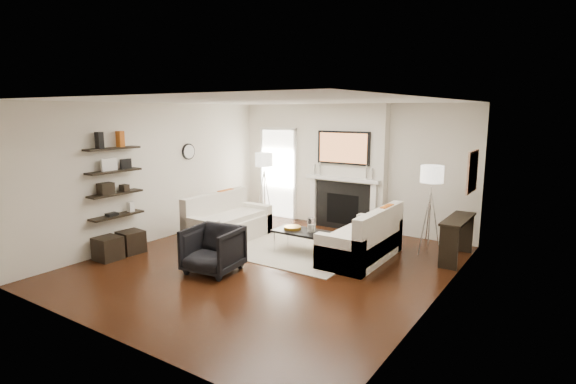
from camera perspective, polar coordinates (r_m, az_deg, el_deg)
The scene contains 71 objects.
room_envelope at distance 7.32m, azimuth -2.60°, elevation 0.84°, with size 6.00×6.00×6.00m.
chimney_breast at distance 9.77m, azimuth 7.42°, elevation 3.14°, with size 1.80×0.25×2.70m, color silver.
fireplace_surround at distance 9.78m, azimuth 6.95°, elevation -1.77°, with size 1.30×0.02×1.04m, color black.
firebox at distance 9.80m, azimuth 6.93°, elevation -2.18°, with size 0.75×0.02×0.65m, color black.
mantel_pilaster_l at distance 10.09m, azimuth 3.23°, elevation -1.17°, with size 0.12×0.08×1.10m, color white.
mantel_pilaster_r at distance 9.46m, azimuth 10.78°, elevation -2.11°, with size 0.12×0.08×1.10m, color white.
mantel_shelf at distance 9.63m, azimuth 6.90°, elevation 1.67°, with size 1.70×0.18×0.07m, color white.
tv_body at distance 9.58m, azimuth 7.05°, elevation 5.59°, with size 1.20×0.06×0.70m, color black.
tv_screen at distance 9.55m, azimuth 6.96°, elevation 5.58°, with size 1.10×0.01×0.62m, color #BF723F.
candlestick_l_tall at distance 9.87m, azimuth 4.09°, elevation 3.01°, with size 0.04×0.04×0.30m, color silver.
candlestick_l_short at distance 9.94m, azimuth 3.44°, elevation 2.89°, with size 0.04×0.04×0.24m, color silver.
candlestick_r_tall at distance 9.39m, azimuth 9.95°, elevation 2.50°, with size 0.04×0.04×0.30m, color silver.
candlestick_r_short at distance 9.34m, azimuth 10.67°, elevation 2.26°, with size 0.04×0.04×0.24m, color silver.
hallway_panel at distance 10.83m, azimuth -1.19°, elevation 2.31°, with size 0.90×0.02×2.10m, color white.
door_trim_l at distance 11.09m, azimuth -3.28°, elevation 2.49°, with size 0.06×0.06×2.16m, color white.
door_trim_r at distance 10.55m, azimuth 0.90°, elevation 2.10°, with size 0.06×0.06×2.16m, color white.
door_trim_top at distance 10.72m, azimuth -1.27°, elevation 8.03°, with size 1.02×0.06×0.06m, color white.
rug at distance 8.44m, azimuth 0.37°, elevation -7.26°, with size 2.60×2.00×0.01m, color #BEB29B.
loveseat_left_base at distance 9.08m, azimuth -7.50°, elevation -4.74°, with size 0.85×1.80×0.42m, color beige.
loveseat_left_back at distance 9.23m, azimuth -9.11°, elevation -2.53°, with size 0.18×1.80×0.80m, color beige.
loveseat_left_arm_n at distance 8.49m, azimuth -11.11°, elevation -5.29°, with size 0.85×0.18×0.60m, color beige.
loveseat_left_arm_s at distance 9.66m, azimuth -4.35°, elevation -3.21°, with size 0.85×0.18×0.60m, color beige.
loveseat_left_cushion at distance 8.99m, azimuth -7.29°, elevation -3.19°, with size 0.63×1.44×0.10m, color beige.
pillow_left_orange at distance 9.40m, azimuth -7.91°, elevation -0.98°, with size 0.10×0.42×0.42m, color #AF5315.
pillow_left_charcoal at distance 8.97m, azimuth -10.45°, elevation -1.66°, with size 0.10×0.40×0.40m, color black.
loveseat_right_base at distance 7.95m, azimuth 9.20°, elevation -6.97°, with size 0.85×1.80×0.42m, color beige.
loveseat_right_back at distance 7.74m, azimuth 11.53°, elevation -5.09°, with size 0.18×1.80×0.80m, color beige.
loveseat_right_arm_n at distance 7.23m, azimuth 6.53°, elevation -7.93°, with size 0.85×0.18×0.60m, color beige.
loveseat_right_arm_s at distance 8.64m, azimuth 11.46°, elevation -5.02°, with size 0.85×0.18×0.60m, color beige.
loveseat_right_cushion at distance 7.90m, azimuth 8.93°, elevation -5.11°, with size 0.63×1.44×0.10m, color beige.
pillow_right_orange at distance 7.96m, azimuth 12.41°, elevation -3.18°, with size 0.10×0.42×0.42m, color #AF5315.
pillow_right_charcoal at distance 7.42m, azimuth 10.71°, elevation -4.18°, with size 0.10×0.40×0.40m, color black.
coffee_table at distance 8.10m, azimuth 2.06°, elevation -5.12°, with size 1.10×0.55×0.04m, color black.
coffee_leg_nw at distance 8.24m, azimuth -1.73°, elevation -6.36°, with size 0.02×0.02×0.38m, color silver.
coffee_leg_ne at distance 7.73m, azimuth 4.38°, elevation -7.51°, with size 0.02×0.02×0.38m, color silver.
coffee_leg_sw at distance 8.59m, azimuth -0.03°, elevation -5.66°, with size 0.02×0.02×0.38m, color silver.
coffee_leg_se at distance 8.10m, azimuth 5.91°, elevation -6.70°, with size 0.02×0.02×0.38m, color silver.
hurricane_glass at distance 7.98m, azimuth 2.99°, elevation -4.17°, with size 0.14×0.14×0.25m, color white.
hurricane_candle at distance 8.00m, azimuth 2.99°, elevation -4.62°, with size 0.10×0.10×0.14m, color white.
copper_bowl at distance 8.22m, azimuth 0.57°, elevation -4.56°, with size 0.31×0.31×0.05m, color #9F6C1A.
armchair at distance 7.29m, azimuth -9.52°, elevation -6.96°, with size 0.79×0.74×0.81m, color black.
lamp_left_post at distance 10.43m, azimuth -3.01°, elevation -0.51°, with size 0.02×0.02×1.20m, color silver.
lamp_left_shade at distance 10.31m, azimuth -3.06°, elevation 4.14°, with size 0.40×0.40×0.30m, color white.
lamp_left_leg_a at distance 10.37m, azimuth -2.53°, elevation -0.57°, with size 0.02×0.02×1.25m, color silver.
lamp_left_leg_b at distance 10.54m, azimuth -2.95°, elevation -0.40°, with size 0.02×0.02×1.25m, color silver.
lamp_left_leg_c at distance 10.39m, azimuth -3.57°, elevation -0.56°, with size 0.02×0.02×1.25m, color silver.
lamp_right_post at distance 8.47m, azimuth 17.51°, elevation -3.51°, with size 0.02×0.02×1.20m, color silver.
lamp_right_shade at distance 8.32m, azimuth 17.82°, elevation 2.19°, with size 0.40×0.40×0.30m, color white.
lamp_right_leg_a at distance 8.44m, azimuth 18.23°, elevation -3.60°, with size 0.02×0.02×1.25m, color silver.
lamp_right_leg_b at distance 8.57m, azimuth 17.34°, elevation -3.34°, with size 0.02×0.02×1.25m, color silver.
lamp_right_leg_c at distance 8.40m, azimuth 16.97°, elevation -3.60°, with size 0.02×0.02×1.25m, color silver.
console_top at distance 8.20m, azimuth 20.80°, elevation -3.22°, with size 0.35×1.20×0.04m, color black.
console_leg_n at distance 7.77m, azimuth 19.70°, elevation -6.73°, with size 0.30×0.04×0.71m, color black.
console_leg_s at distance 8.81m, azimuth 21.46°, elevation -4.87°, with size 0.30×0.04×0.71m, color black.
wall_art at distance 8.09m, azimuth 22.38°, elevation 2.41°, with size 0.03×0.70×0.70m, color tan.
shelf_bottom at distance 8.61m, azimuth -20.89°, elevation -2.81°, with size 0.25×1.00×0.04m, color black.
shelf_lower at distance 8.54m, azimuth -21.06°, elevation -0.19°, with size 0.25×1.00×0.04m, color black.
shelf_upper at distance 8.48m, azimuth -21.24°, elevation 2.47°, with size 0.25×1.00×0.04m, color black.
shelf_top at distance 8.44m, azimuth -21.41°, elevation 5.16°, with size 0.25×1.00×0.04m, color black.
decor_magfile_a at distance 8.29m, azimuth -22.83°, elevation 6.08°, with size 0.12×0.10×0.28m, color black.
decor_magfile_b at distance 8.53m, azimuth -20.53°, elevation 6.33°, with size 0.12×0.10×0.28m, color #AF5315.
decor_frame_a at distance 8.41m, azimuth -21.76°, elevation 3.26°, with size 0.04×0.30×0.22m, color white.
decor_frame_b at distance 8.61m, azimuth -19.90°, elevation 3.39°, with size 0.04×0.22×0.18m, color black.
decor_wine_rack at distance 8.41m, azimuth -22.14°, elevation 0.41°, with size 0.18×0.25×0.20m, color black.
decor_box_small at distance 8.63m, azimuth -20.07°, elevation 0.51°, with size 0.15×0.12×0.12m, color black.
decor_books at distance 8.55m, azimuth -21.45°, elevation -2.65°, with size 0.14×0.20×0.05m, color black.
decor_box_tall at distance 8.76m, azimuth -19.35°, elevation -1.78°, with size 0.10×0.10×0.18m, color white.
clock_rim at distance 9.75m, azimuth -12.54°, elevation 5.03°, with size 0.34×0.34×0.04m, color black.
clock_face at distance 9.73m, azimuth -12.44°, elevation 5.03°, with size 0.29×0.29×0.01m, color white.
ottoman_near at distance 8.70m, azimuth -19.31°, elevation -5.98°, with size 0.40×0.40×0.40m, color black.
ottoman_far at distance 8.44m, azimuth -21.90°, elevation -6.66°, with size 0.40×0.40×0.40m, color black.
Camera 1 is at (4.27, -5.83, 2.55)m, focal length 28.00 mm.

